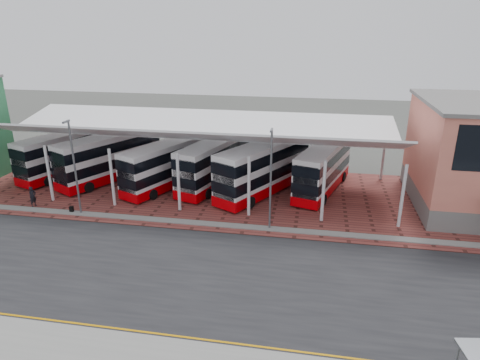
% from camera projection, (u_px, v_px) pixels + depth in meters
% --- Properties ---
extents(ground, '(140.00, 140.00, 0.00)m').
position_uv_depth(ground, '(228.00, 270.00, 27.99)').
color(ground, '#40423D').
extents(road, '(120.00, 14.00, 0.02)m').
position_uv_depth(road, '(225.00, 278.00, 27.06)').
color(road, black).
rests_on(road, ground).
extents(forecourt, '(72.00, 16.00, 0.06)m').
position_uv_depth(forecourt, '(278.00, 197.00, 39.65)').
color(forecourt, brown).
rests_on(forecourt, ground).
extents(north_kerb, '(120.00, 0.80, 0.14)m').
position_uv_depth(north_kerb, '(244.00, 227.00, 33.69)').
color(north_kerb, slate).
rests_on(north_kerb, ground).
extents(yellow_line_near, '(120.00, 0.12, 0.01)m').
position_uv_depth(yellow_line_near, '(200.00, 343.00, 21.51)').
color(yellow_line_near, '#BF7E01').
rests_on(yellow_line_near, road).
extents(yellow_line_far, '(120.00, 0.12, 0.01)m').
position_uv_depth(yellow_line_far, '(201.00, 339.00, 21.79)').
color(yellow_line_far, '#BF7E01').
rests_on(yellow_line_far, road).
extents(canopy, '(37.00, 11.63, 7.07)m').
position_uv_depth(canopy, '(195.00, 130.00, 39.86)').
color(canopy, silver).
rests_on(canopy, ground).
extents(lamp_west, '(0.16, 0.90, 8.07)m').
position_uv_depth(lamp_west, '(74.00, 165.00, 34.61)').
color(lamp_west, '#56595E').
rests_on(lamp_west, ground).
extents(lamp_east, '(0.16, 0.90, 8.07)m').
position_uv_depth(lamp_east, '(271.00, 177.00, 31.94)').
color(lamp_east, '#56595E').
rests_on(lamp_east, ground).
extents(bus_0, '(5.96, 11.00, 4.45)m').
position_uv_depth(bus_0, '(66.00, 154.00, 44.82)').
color(bus_0, white).
rests_on(bus_0, forecourt).
extents(bus_1, '(7.40, 11.23, 4.65)m').
position_uv_depth(bus_1, '(110.00, 158.00, 43.21)').
color(bus_1, white).
rests_on(bus_1, forecourt).
extents(bus_2, '(6.53, 10.69, 4.37)m').
position_uv_depth(bus_2, '(168.00, 165.00, 41.45)').
color(bus_2, white).
rests_on(bus_2, forecourt).
extents(bus_3, '(5.65, 11.20, 4.51)m').
position_uv_depth(bus_3, '(215.00, 163.00, 41.77)').
color(bus_3, white).
rests_on(bus_3, forecourt).
extents(bus_4, '(7.91, 11.45, 4.78)m').
position_uv_depth(bus_4, '(264.00, 169.00, 39.80)').
color(bus_4, white).
rests_on(bus_4, forecourt).
extents(bus_5, '(5.44, 10.90, 4.39)m').
position_uv_depth(bus_5, '(323.00, 169.00, 40.39)').
color(bus_5, white).
rests_on(bus_5, forecourt).
extents(pedestrian, '(0.59, 0.76, 1.83)m').
position_uv_depth(pedestrian, '(33.00, 197.00, 37.18)').
color(pedestrian, black).
rests_on(pedestrian, forecourt).
extents(suitcase, '(0.32, 0.23, 0.54)m').
position_uv_depth(suitcase, '(72.00, 209.00, 36.22)').
color(suitcase, black).
rests_on(suitcase, forecourt).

